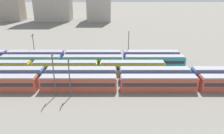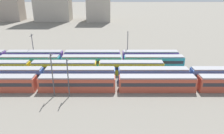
# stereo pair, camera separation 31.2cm
# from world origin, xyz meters

# --- Properties ---
(train_track_0) EXTENTS (93.60, 3.06, 3.75)m
(train_track_0) POSITION_xyz_m (24.81, 0.00, 1.90)
(train_track_0) COLOR #BC4C38
(train_track_0) RESTS_ON ground_plane
(train_track_1) EXTENTS (93.60, 3.06, 3.75)m
(train_track_1) POSITION_xyz_m (24.83, 5.20, 1.90)
(train_track_1) COLOR #4C70BC
(train_track_1) RESTS_ON ground_plane
(train_track_2) EXTENTS (55.80, 3.06, 3.75)m
(train_track_2) POSITION_xyz_m (19.53, 10.40, 1.90)
(train_track_2) COLOR yellow
(train_track_2) RESTS_ON ground_plane
(train_track_3) EXTENTS (74.70, 3.06, 3.75)m
(train_track_3) POSITION_xyz_m (17.45, 15.60, 1.90)
(train_track_3) COLOR teal
(train_track_3) RESTS_ON ground_plane
(train_track_4) EXTENTS (74.70, 3.06, 3.75)m
(train_track_4) POSITION_xyz_m (17.19, 20.80, 1.90)
(train_track_4) COLOR #6B429E
(train_track_4) RESTS_ON ground_plane
(catenary_pole_0) EXTENTS (0.24, 3.20, 8.94)m
(catenary_pole_0) POSITION_xyz_m (23.39, -3.02, 5.00)
(catenary_pole_0) COLOR #4C4C51
(catenary_pole_0) RESTS_ON ground_plane
(catenary_pole_1) EXTENTS (0.24, 3.20, 8.71)m
(catenary_pole_1) POSITION_xyz_m (6.26, 24.03, 4.88)
(catenary_pole_1) COLOR #4C4C51
(catenary_pole_1) RESTS_ON ground_plane
(catenary_pole_2) EXTENTS (0.24, 3.20, 10.08)m
(catenary_pole_2) POSITION_xyz_m (19.94, -2.79, 5.59)
(catenary_pole_2) COLOR #4C4C51
(catenary_pole_2) RESTS_ON ground_plane
(catenary_pole_3) EXTENTS (0.24, 3.20, 9.57)m
(catenary_pole_3) POSITION_xyz_m (38.29, 23.81, 5.33)
(catenary_pole_3) COLOR #4C4C51
(catenary_pole_3) RESTS_ON ground_plane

